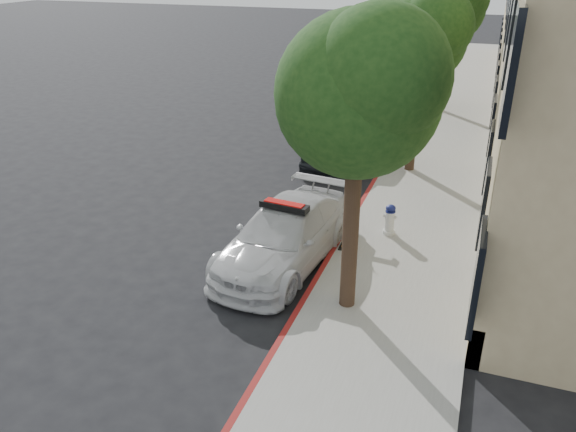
# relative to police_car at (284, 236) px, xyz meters

# --- Properties ---
(ground) EXTENTS (120.00, 120.00, 0.00)m
(ground) POSITION_rel_police_car_xyz_m (-1.10, 0.63, -0.67)
(ground) COLOR black
(ground) RESTS_ON ground
(sidewalk) EXTENTS (3.20, 50.00, 0.15)m
(sidewalk) POSITION_rel_police_car_xyz_m (2.50, 10.63, -0.59)
(sidewalk) COLOR gray
(sidewalk) RESTS_ON ground
(curb_strip) EXTENTS (0.12, 50.00, 0.15)m
(curb_strip) POSITION_rel_police_car_xyz_m (0.96, 10.63, -0.59)
(curb_strip) COLOR maroon
(curb_strip) RESTS_ON ground
(tree_near) EXTENTS (2.92, 2.82, 5.62)m
(tree_near) POSITION_rel_police_car_xyz_m (1.83, -1.38, 3.60)
(tree_near) COLOR black
(tree_near) RESTS_ON sidewalk
(tree_mid) EXTENTS (2.77, 2.64, 5.43)m
(tree_mid) POSITION_rel_police_car_xyz_m (1.83, 6.62, 3.49)
(tree_mid) COLOR black
(tree_mid) RESTS_ON sidewalk
(tree_far) EXTENTS (3.10, 3.00, 5.81)m
(tree_far) POSITION_rel_police_car_xyz_m (1.83, 14.62, 3.72)
(tree_far) COLOR black
(tree_far) RESTS_ON sidewalk
(police_car) EXTENTS (2.36, 4.76, 1.48)m
(police_car) POSITION_rel_police_car_xyz_m (0.00, 0.00, 0.00)
(police_car) COLOR silver
(police_car) RESTS_ON ground
(parked_car_mid) EXTENTS (2.13, 4.51, 1.49)m
(parked_car_mid) POSITION_rel_police_car_xyz_m (-0.41, 6.97, 0.08)
(parked_car_mid) COLOR black
(parked_car_mid) RESTS_ON ground
(parked_car_far) EXTENTS (2.35, 5.15, 1.64)m
(parked_car_far) POSITION_rel_police_car_xyz_m (-0.90, 15.20, 0.15)
(parked_car_far) COLOR black
(parked_car_far) RESTS_ON ground
(fire_hydrant) EXTENTS (0.32, 0.29, 0.76)m
(fire_hydrant) POSITION_rel_police_car_xyz_m (2.02, 1.92, -0.15)
(fire_hydrant) COLOR silver
(fire_hydrant) RESTS_ON sidewalk
(traffic_cone) EXTENTS (0.37, 0.37, 0.70)m
(traffic_cone) POSITION_rel_police_car_xyz_m (1.25, 0.86, -0.17)
(traffic_cone) COLOR black
(traffic_cone) RESTS_ON sidewalk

